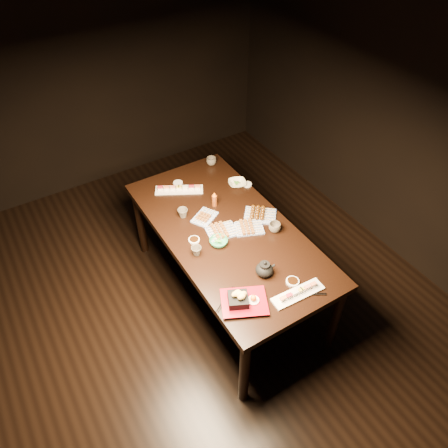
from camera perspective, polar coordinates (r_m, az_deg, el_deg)
The scene contains 23 objects.
ground at distance 3.50m, azimuth -1.96°, elevation -15.69°, with size 5.00×5.00×0.00m, color black.
dining_table at distance 3.51m, azimuth 0.43°, elevation -5.20°, with size 0.90×1.80×0.75m, color black.
sushi_platter_near at distance 2.86m, azimuth 9.66°, elevation -8.78°, with size 0.36×0.10×0.04m, color white, non-canonical shape.
sushi_platter_far at distance 3.60m, azimuth -5.89°, elevation 4.67°, with size 0.39×0.11×0.05m, color white, non-canonical shape.
yakitori_plate_center at distance 3.20m, azimuth -0.26°, elevation -0.74°, with size 0.22×0.16×0.06m, color #828EB6, non-canonical shape.
yakitori_plate_right at distance 3.23m, azimuth 3.32°, elevation -0.31°, with size 0.21×0.15×0.05m, color #828EB6, non-canonical shape.
yakitori_plate_left at distance 3.32m, azimuth -2.55°, elevation 1.11°, with size 0.19×0.14×0.05m, color #828EB6, non-canonical shape.
tsukune_plate at distance 3.34m, azimuth 4.77°, elevation 1.42°, with size 0.24×0.17×0.06m, color #828EB6, non-canonical shape.
edamame_bowl_green at distance 3.12m, azimuth -0.71°, elevation -2.34°, with size 0.13×0.13×0.04m, color #2F8F57.
edamame_bowl_cream at distance 3.64m, azimuth 1.74°, elevation 5.34°, with size 0.15×0.15×0.04m, color #EFE7C4.
tempura_tray at distance 2.75m, azimuth 2.66°, elevation -9.70°, with size 0.29×0.23×0.11m, color black, non-canonical shape.
teacup_near_left at distance 3.05m, azimuth -3.63°, elevation -3.52°, with size 0.07×0.07×0.07m, color #4C443A.
teacup_mid_right at distance 3.23m, azimuth 6.64°, elevation -0.44°, with size 0.09×0.09×0.07m, color #4C443A.
teacup_far_left at distance 3.34m, azimuth -5.40°, elevation 1.44°, with size 0.08×0.08×0.07m, color #4C443A.
teacup_far_right at distance 3.87m, azimuth -1.67°, elevation 8.21°, with size 0.09×0.09×0.07m, color #4C443A.
teapot at distance 2.91m, azimuth 5.30°, elevation -5.78°, with size 0.14×0.14×0.12m, color black, non-canonical shape.
condiment_bottle at distance 3.41m, azimuth -1.26°, elevation 3.29°, with size 0.04×0.04×0.13m, color #63290D.
sauce_dish_west at distance 3.16m, azimuth -3.93°, elevation -2.10°, with size 0.08×0.08×0.01m, color white.
sauce_dish_east at distance 3.65m, azimuth 3.04°, elevation 5.19°, with size 0.08×0.08×0.01m, color white.
sauce_dish_se at distance 2.93m, azimuth 8.94°, elevation -7.43°, with size 0.09×0.09×0.02m, color white.
sauce_dish_nw at distance 3.68m, azimuth -6.03°, elevation 5.34°, with size 0.08×0.08×0.01m, color white.
chopsticks_near at distance 2.81m, azimuth 0.19°, elevation -9.78°, with size 0.22×0.02×0.01m, color black, non-canonical shape.
chopsticks_se at distance 2.89m, azimuth 11.08°, elevation -8.97°, with size 0.22×0.02×0.01m, color black, non-canonical shape.
Camera 1 is at (-0.85, -1.61, 2.99)m, focal length 35.00 mm.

